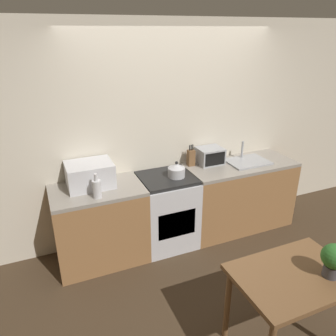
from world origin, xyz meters
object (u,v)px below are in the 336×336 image
(bottle, at_px, (97,189))
(dining_table, at_px, (293,285))
(stove_range, at_px, (167,211))
(toaster_oven, at_px, (210,156))
(microwave, at_px, (90,175))
(kettle, at_px, (176,170))

(bottle, bearing_deg, dining_table, -52.77)
(bottle, distance_m, dining_table, 1.96)
(stove_range, relative_size, toaster_oven, 2.87)
(stove_range, distance_m, dining_table, 1.78)
(microwave, relative_size, dining_table, 0.53)
(toaster_oven, bearing_deg, microwave, -177.72)
(stove_range, distance_m, kettle, 0.54)
(toaster_oven, bearing_deg, stove_range, -166.54)
(kettle, distance_m, bottle, 0.96)
(bottle, distance_m, toaster_oven, 1.54)
(microwave, xyz_separation_m, dining_table, (1.18, -1.83, -0.38))
(microwave, height_order, toaster_oven, microwave)
(kettle, bearing_deg, toaster_oven, 20.15)
(kettle, distance_m, dining_table, 1.74)
(toaster_oven, height_order, dining_table, toaster_oven)
(stove_range, height_order, toaster_oven, toaster_oven)
(bottle, bearing_deg, microwave, 92.33)
(bottle, relative_size, dining_table, 0.29)
(microwave, bearing_deg, dining_table, -57.20)
(kettle, relative_size, dining_table, 0.22)
(kettle, xyz_separation_m, bottle, (-0.94, -0.15, 0.02))
(microwave, bearing_deg, kettle, -8.53)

